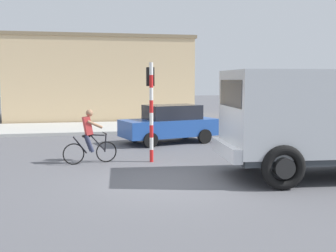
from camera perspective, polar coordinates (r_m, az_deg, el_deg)
ground_plane at (r=11.04m, az=-0.13°, el=-7.65°), size 120.00×120.00×0.00m
sidewalk_far at (r=23.24m, az=-6.32°, el=-0.17°), size 80.00×5.00×0.16m
truck_foreground at (r=12.24m, az=20.04°, el=1.26°), size 5.61×3.17×2.90m
cyclist at (r=13.63m, az=-10.50°, el=-1.40°), size 1.70×0.57×1.72m
traffic_light_pole at (r=13.65m, az=-2.31°, el=3.78°), size 0.24×0.43×3.20m
car_red_near at (r=17.87m, az=0.25°, el=0.33°), size 4.30×2.67×1.60m
building_mid_block at (r=29.30m, az=-9.24°, el=6.24°), size 11.69×7.40×5.40m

